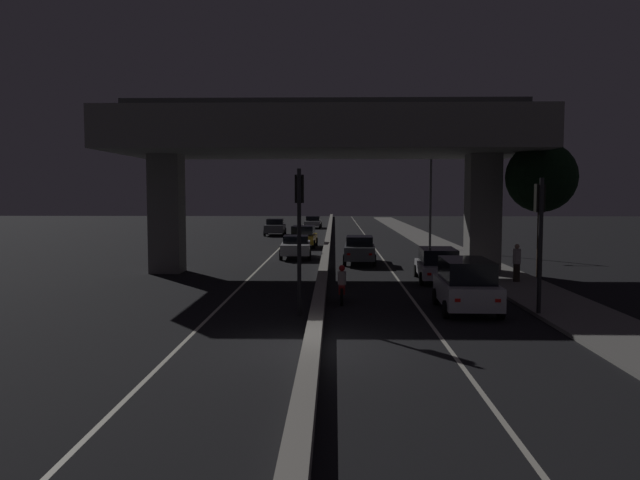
% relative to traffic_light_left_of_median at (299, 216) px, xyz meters
% --- Properties ---
extents(ground_plane, '(200.00, 200.00, 0.00)m').
position_rel_traffic_light_left_of_median_xyz_m(ground_plane, '(0.63, -4.62, -3.39)').
color(ground_plane, black).
extents(lane_line_left_inner, '(0.12, 126.00, 0.00)m').
position_rel_traffic_light_left_of_median_xyz_m(lane_line_left_inner, '(-3.01, 30.38, -3.39)').
color(lane_line_left_inner, beige).
rests_on(lane_line_left_inner, ground_plane).
extents(lane_line_right_inner, '(0.12, 126.00, 0.00)m').
position_rel_traffic_light_left_of_median_xyz_m(lane_line_right_inner, '(4.26, 30.38, -3.39)').
color(lane_line_right_inner, beige).
rests_on(lane_line_right_inner, ground_plane).
extents(median_divider, '(0.45, 126.00, 0.43)m').
position_rel_traffic_light_left_of_median_xyz_m(median_divider, '(0.63, 30.38, -3.18)').
color(median_divider, gray).
rests_on(median_divider, ground_plane).
extents(sidewalk_right, '(2.93, 126.00, 0.13)m').
position_rel_traffic_light_left_of_median_xyz_m(sidewalk_right, '(9.43, 23.38, -3.33)').
color(sidewalk_right, gray).
rests_on(sidewalk_right, ground_plane).
extents(elevated_overpass, '(21.22, 9.40, 9.06)m').
position_rel_traffic_light_left_of_median_xyz_m(elevated_overpass, '(0.63, 11.50, 3.51)').
color(elevated_overpass, gray).
rests_on(elevated_overpass, ground_plane).
extents(traffic_light_left_of_median, '(0.30, 0.49, 4.97)m').
position_rel_traffic_light_left_of_median_xyz_m(traffic_light_left_of_median, '(0.00, 0.00, 0.00)').
color(traffic_light_left_of_median, black).
rests_on(traffic_light_left_of_median, ground_plane).
extents(traffic_light_right_of_median, '(0.30, 0.49, 4.66)m').
position_rel_traffic_light_left_of_median_xyz_m(traffic_light_right_of_median, '(8.06, 0.00, -0.21)').
color(traffic_light_right_of_median, black).
rests_on(traffic_light_right_of_median, ground_plane).
extents(street_lamp, '(2.15, 0.32, 8.89)m').
position_rel_traffic_light_left_of_median_xyz_m(street_lamp, '(8.13, 26.02, 1.79)').
color(street_lamp, '#2D2D30').
rests_on(street_lamp, ground_plane).
extents(car_white_lead, '(2.07, 4.03, 1.83)m').
position_rel_traffic_light_left_of_median_xyz_m(car_white_lead, '(5.83, 0.83, -2.43)').
color(car_white_lead, silver).
rests_on(car_white_lead, ground_plane).
extents(car_white_second, '(2.12, 4.51, 1.56)m').
position_rel_traffic_light_left_of_median_xyz_m(car_white_second, '(6.09, 8.48, -2.58)').
color(car_white_second, silver).
rests_on(car_white_second, ground_plane).
extents(car_grey_third, '(2.04, 4.80, 1.64)m').
position_rel_traffic_light_left_of_median_xyz_m(car_grey_third, '(2.68, 15.91, -2.54)').
color(car_grey_third, '#515459').
rests_on(car_grey_third, ground_plane).
extents(car_white_lead_oncoming, '(2.07, 4.66, 1.44)m').
position_rel_traffic_light_left_of_median_xyz_m(car_white_lead_oncoming, '(-1.31, 19.10, -2.64)').
color(car_white_lead_oncoming, silver).
rests_on(car_white_lead_oncoming, ground_plane).
extents(car_taxi_yellow_second_oncoming, '(2.18, 4.15, 1.67)m').
position_rel_traffic_light_left_of_median_xyz_m(car_taxi_yellow_second_oncoming, '(-1.23, 27.16, -2.52)').
color(car_taxi_yellow_second_oncoming, gold).
rests_on(car_taxi_yellow_second_oncoming, ground_plane).
extents(car_grey_third_oncoming, '(2.15, 4.83, 1.64)m').
position_rel_traffic_light_left_of_median_xyz_m(car_grey_third_oncoming, '(-4.76, 41.15, -2.57)').
color(car_grey_third_oncoming, '#515459').
rests_on(car_grey_third_oncoming, ground_plane).
extents(car_silver_fourth_oncoming, '(2.11, 4.37, 1.44)m').
position_rel_traffic_light_left_of_median_xyz_m(car_silver_fourth_oncoming, '(-1.42, 54.39, -2.66)').
color(car_silver_fourth_oncoming, gray).
rests_on(car_silver_fourth_oncoming, ground_plane).
extents(motorcycle_red_filtering_near, '(0.33, 1.93, 1.44)m').
position_rel_traffic_light_left_of_median_xyz_m(motorcycle_red_filtering_near, '(1.47, 2.45, -2.78)').
color(motorcycle_red_filtering_near, black).
rests_on(motorcycle_red_filtering_near, ground_plane).
extents(pedestrian_on_sidewalk, '(0.36, 0.36, 1.73)m').
position_rel_traffic_light_left_of_median_xyz_m(pedestrian_on_sidewalk, '(9.51, 7.46, -2.40)').
color(pedestrian_on_sidewalk, '#2D261E').
rests_on(pedestrian_on_sidewalk, sidewalk_right).
extents(roadside_tree_kerbside_near, '(3.48, 3.48, 6.71)m').
position_rel_traffic_light_left_of_median_xyz_m(roadside_tree_kerbside_near, '(11.41, 10.16, 1.55)').
color(roadside_tree_kerbside_near, '#38281C').
rests_on(roadside_tree_kerbside_near, ground_plane).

